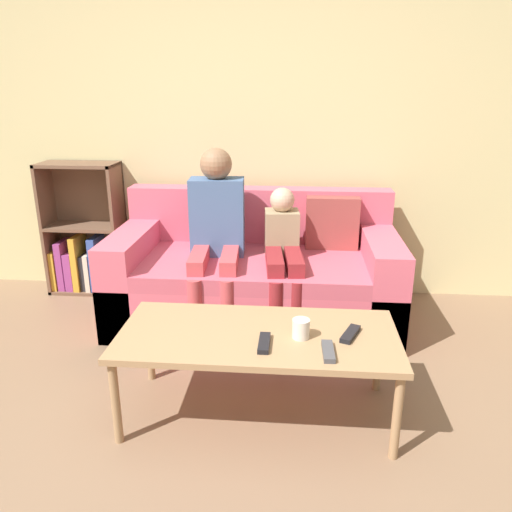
% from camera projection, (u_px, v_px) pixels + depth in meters
% --- Properties ---
extents(wall_back, '(12.00, 0.06, 2.60)m').
position_uv_depth(wall_back, '(248.00, 120.00, 3.61)').
color(wall_back, beige).
rests_on(wall_back, ground_plane).
extents(couch, '(1.87, 0.93, 0.84)m').
position_uv_depth(couch, '(256.00, 277.00, 3.40)').
color(couch, '#DB5B70').
rests_on(couch, ground_plane).
extents(bookshelf, '(0.57, 0.28, 1.00)m').
position_uv_depth(bookshelf, '(84.00, 242.00, 3.86)').
color(bookshelf, brown).
rests_on(bookshelf, ground_plane).
extents(coffee_table, '(1.30, 0.60, 0.44)m').
position_uv_depth(coffee_table, '(258.00, 340.00, 2.33)').
color(coffee_table, '#A87F56').
rests_on(coffee_table, ground_plane).
extents(person_adult, '(0.36, 0.65, 1.16)m').
position_uv_depth(person_adult, '(216.00, 226.00, 3.22)').
color(person_adult, '#C6474C').
rests_on(person_adult, ground_plane).
extents(person_child, '(0.28, 0.65, 0.91)m').
position_uv_depth(person_child, '(283.00, 253.00, 3.17)').
color(person_child, maroon).
rests_on(person_child, ground_plane).
extents(cup_near, '(0.08, 0.08, 0.09)m').
position_uv_depth(cup_near, '(301.00, 329.00, 2.25)').
color(cup_near, silver).
rests_on(cup_near, coffee_table).
extents(tv_remote_0, '(0.11, 0.18, 0.02)m').
position_uv_depth(tv_remote_0, '(350.00, 334.00, 2.28)').
color(tv_remote_0, black).
rests_on(tv_remote_0, coffee_table).
extents(tv_remote_1, '(0.05, 0.17, 0.02)m').
position_uv_depth(tv_remote_1, '(328.00, 351.00, 2.13)').
color(tv_remote_1, '#47474C').
rests_on(tv_remote_1, coffee_table).
extents(tv_remote_2, '(0.05, 0.17, 0.02)m').
position_uv_depth(tv_remote_2, '(264.00, 343.00, 2.20)').
color(tv_remote_2, black).
rests_on(tv_remote_2, coffee_table).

